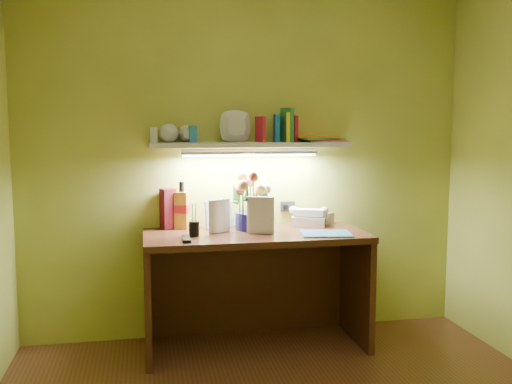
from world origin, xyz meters
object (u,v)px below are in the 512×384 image
(desk, at_px, (256,290))
(whisky_bottle, at_px, (182,205))
(flower_bouquet, at_px, (252,200))
(telephone, at_px, (309,216))
(desk_clock, at_px, (329,218))

(desk, height_order, whisky_bottle, whisky_bottle)
(flower_bouquet, relative_size, whisky_bottle, 1.26)
(flower_bouquet, height_order, telephone, flower_bouquet)
(telephone, xyz_separation_m, desk_clock, (0.15, 0.05, -0.03))
(desk_clock, height_order, whisky_bottle, whisky_bottle)
(flower_bouquet, xyz_separation_m, desk_clock, (0.55, 0.10, -0.16))
(desk, distance_m, flower_bouquet, 0.58)
(flower_bouquet, bearing_deg, desk, -90.51)
(flower_bouquet, bearing_deg, telephone, 7.24)
(desk, xyz_separation_m, desk_clock, (0.56, 0.23, 0.41))
(desk_clock, bearing_deg, desk, -178.99)
(flower_bouquet, distance_m, whisky_bottle, 0.46)
(desk, xyz_separation_m, whisky_bottle, (-0.45, 0.24, 0.53))
(flower_bouquet, height_order, whisky_bottle, flower_bouquet)
(desk, bearing_deg, flower_bouquet, 89.49)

